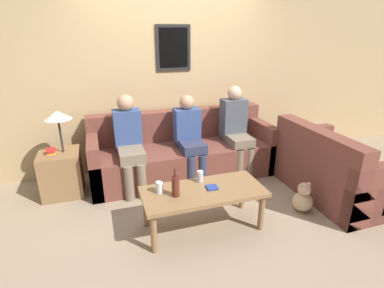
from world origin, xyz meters
The scene contains 14 objects.
ground_plane centered at (0.00, 0.00, 0.00)m, with size 16.00×16.00×0.00m, color gray.
wall_back centered at (0.00, 0.95, 1.30)m, with size 9.00×0.08×2.60m.
couch_main centered at (0.00, 0.50, 0.31)m, with size 2.49×0.84×0.87m.
couch_side centered at (1.57, -0.62, 0.31)m, with size 0.84×1.40×0.87m.
coffee_table centered at (-0.16, -0.77, 0.38)m, with size 1.22×0.55×0.44m.
side_table_with_lamp centered at (-1.57, 0.43, 0.33)m, with size 0.47×0.47×1.06m.
wine_bottle centered at (-0.45, -0.79, 0.55)m, with size 0.08×0.08×0.29m.
drinking_glass centered at (-0.58, -0.68, 0.50)m, with size 0.07×0.07×0.11m.
book_stack centered at (-0.06, -0.76, 0.45)m, with size 0.12×0.12×0.02m.
soda_can centered at (-0.13, -0.59, 0.50)m, with size 0.07×0.07×0.12m.
person_left centered at (-0.74, 0.36, 0.65)m, with size 0.34×0.64×1.19m.
person_middle centered at (0.05, 0.34, 0.62)m, with size 0.34×0.58×1.14m.
person_right centered at (0.74, 0.36, 0.66)m, with size 0.34×0.57×1.22m.
teddy_bear centered at (1.02, -0.82, 0.15)m, with size 0.22×0.22×0.35m.
Camera 1 is at (-1.07, -3.22, 1.92)m, focal length 28.00 mm.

